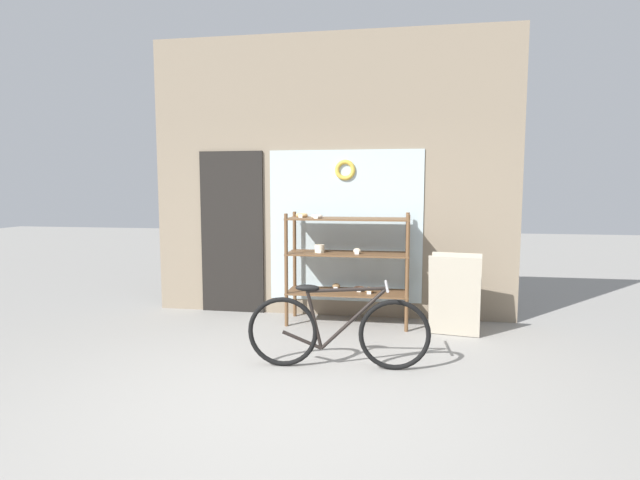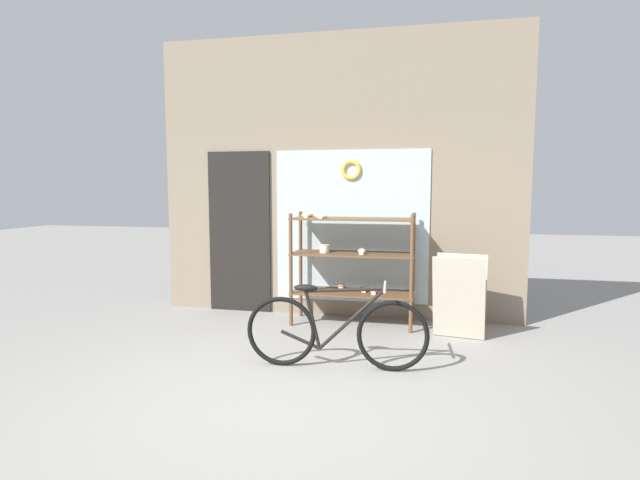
{
  "view_description": "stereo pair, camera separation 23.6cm",
  "coord_description": "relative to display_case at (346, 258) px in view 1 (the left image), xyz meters",
  "views": [
    {
      "loc": [
        0.92,
        -3.57,
        1.64
      ],
      "look_at": [
        0.14,
        1.1,
        1.14
      ],
      "focal_mm": 28.0,
      "sensor_mm": 36.0,
      "label": 1
    },
    {
      "loc": [
        1.15,
        -3.52,
        1.64
      ],
      "look_at": [
        0.14,
        1.1,
        1.14
      ],
      "focal_mm": 28.0,
      "sensor_mm": 36.0,
      "label": 2
    }
  ],
  "objects": [
    {
      "name": "display_case",
      "position": [
        0.0,
        0.0,
        0.0
      ],
      "size": [
        1.44,
        0.51,
        1.34
      ],
      "color": "brown",
      "rests_on": "ground_plane"
    },
    {
      "name": "sandwich_board",
      "position": [
        1.24,
        -0.3,
        -0.35
      ],
      "size": [
        0.6,
        0.46,
        0.9
      ],
      "rotation": [
        0.0,
        0.0,
        -0.16
      ],
      "color": "#B2A893",
      "rests_on": "ground_plane"
    },
    {
      "name": "bicycle",
      "position": [
        0.09,
        -1.5,
        -0.45
      ],
      "size": [
        1.66,
        0.46,
        0.78
      ],
      "rotation": [
        0.0,
        0.0,
        0.07
      ],
      "color": "black",
      "rests_on": "ground_plane"
    },
    {
      "name": "ground_plane",
      "position": [
        -0.26,
        -2.3,
        -0.8
      ],
      "size": [
        30.0,
        30.0,
        0.0
      ],
      "primitive_type": "plane",
      "color": "gray"
    },
    {
      "name": "storefront_facade",
      "position": [
        -0.3,
        0.39,
        0.91
      ],
      "size": [
        4.61,
        0.13,
        3.53
      ],
      "color": "gray",
      "rests_on": "ground_plane"
    }
  ]
}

